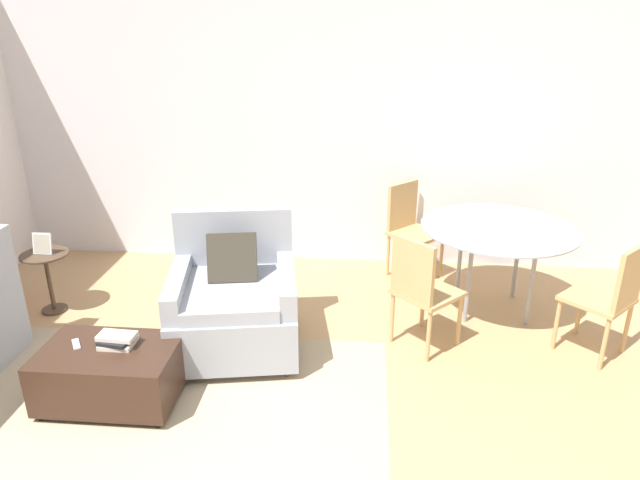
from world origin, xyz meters
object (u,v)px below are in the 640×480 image
object	(u,v)px
side_table	(47,271)
dining_chair_near_left	(421,286)
dining_chair_far_left	(409,224)
dining_chair_near_right	(611,293)
ottoman	(111,372)
picture_frame	(42,244)
book_stack	(117,340)
tv_remote_primary	(76,344)
dining_table	(498,235)
armchair	(234,302)

from	to	relation	value
side_table	dining_chair_near_left	bearing A→B (deg)	-5.93
dining_chair_far_left	side_table	bearing A→B (deg)	-161.38
dining_chair_far_left	dining_chair_near_right	bearing A→B (deg)	-45.00
ottoman	dining_chair_far_left	world-z (taller)	dining_chair_far_left
picture_frame	dining_chair_near_right	xyz separation A→B (m)	(4.42, -0.32, -0.10)
book_stack	side_table	world-z (taller)	side_table
tv_remote_primary	ottoman	bearing A→B (deg)	-8.53
tv_remote_primary	dining_chair_far_left	bearing A→B (deg)	43.56
tv_remote_primary	dining_table	bearing A→B (deg)	26.61
book_stack	dining_table	size ratio (longest dim) A/B	0.19
dining_table	dining_chair_far_left	distance (m)	0.97
side_table	dining_table	xyz separation A→B (m)	(3.74, 0.36, 0.31)
ottoman	dining_chair_near_left	xyz separation A→B (m)	(2.04, 0.83, 0.30)
armchair	dining_chair_near_left	world-z (taller)	armchair
tv_remote_primary	side_table	bearing A→B (deg)	126.15
dining_chair_near_left	dining_chair_near_right	distance (m)	1.35
book_stack	tv_remote_primary	size ratio (longest dim) A/B	1.81
picture_frame	tv_remote_primary	bearing A→B (deg)	-53.85
dining_chair_near_left	dining_chair_far_left	size ratio (longest dim) A/B	1.00
armchair	side_table	bearing A→B (deg)	166.29
dining_table	dining_chair_far_left	size ratio (longest dim) A/B	1.41
book_stack	dining_chair_near_left	xyz separation A→B (m)	(1.99, 0.77, 0.09)
side_table	ottoman	bearing A→B (deg)	-47.95
side_table	tv_remote_primary	bearing A→B (deg)	-53.85
book_stack	picture_frame	distance (m)	1.55
armchair	ottoman	xyz separation A→B (m)	(-0.66, -0.73, -0.16)
armchair	dining_chair_far_left	size ratio (longest dim) A/B	1.19
ottoman	side_table	world-z (taller)	side_table
dining_chair_near_left	dining_chair_near_right	xyz separation A→B (m)	(1.35, 0.00, 0.00)
side_table	dining_table	distance (m)	3.77
ottoman	dining_chair_near_right	distance (m)	3.50
armchair	dining_chair_far_left	world-z (taller)	armchair
tv_remote_primary	side_table	size ratio (longest dim) A/B	0.26
armchair	dining_table	xyz separation A→B (m)	(2.06, 0.77, 0.31)
book_stack	dining_chair_far_left	size ratio (longest dim) A/B	0.27
armchair	ottoman	size ratio (longest dim) A/B	1.24
book_stack	armchair	bearing A→B (deg)	48.15
book_stack	dining_chair_near_left	bearing A→B (deg)	21.24
ottoman	tv_remote_primary	bearing A→B (deg)	171.47
armchair	side_table	world-z (taller)	armchair
tv_remote_primary	dining_chair_near_right	world-z (taller)	dining_chair_near_right
tv_remote_primary	dining_table	size ratio (longest dim) A/B	0.11
ottoman	book_stack	distance (m)	0.22
picture_frame	dining_chair_near_right	bearing A→B (deg)	-4.12
ottoman	armchair	bearing A→B (deg)	48.10
dining_chair_far_left	book_stack	bearing A→B (deg)	-133.08
side_table	dining_chair_near_left	world-z (taller)	dining_chair_near_left
ottoman	picture_frame	size ratio (longest dim) A/B	4.82
armchair	dining_chair_near_right	size ratio (longest dim) A/B	1.19
side_table	dining_chair_near_left	size ratio (longest dim) A/B	0.59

